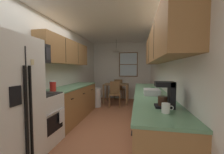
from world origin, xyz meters
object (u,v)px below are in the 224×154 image
dining_chair_near (115,92)px  trash_bin (97,97)px  stove_range (39,119)px  table_serving_bowl (116,83)px  coffee_maker (167,94)px  dining_table (116,87)px  mug_spare (153,89)px  microwave_over_range (31,53)px  storage_canister (53,86)px  mug_by_coffeemaker (166,108)px  refrigerator (3,106)px  dish_rack (152,92)px  dining_chair_far (119,88)px

dining_chair_near → trash_bin: dining_chair_near is taller
stove_range → table_serving_bowl: bearing=76.2°
trash_bin → coffee_maker: coffee_maker is taller
dining_table → table_serving_bowl: bearing=99.9°
dining_chair_near → table_serving_bowl: 0.71m
trash_bin → mug_spare: bearing=-46.8°
trash_bin → coffee_maker: bearing=-59.5°
stove_range → trash_bin: (0.29, 2.62, -0.13)m
microwave_over_range → storage_canister: microwave_over_range is taller
table_serving_bowl → microwave_over_range: bearing=-105.6°
mug_spare → storage_canister: bearing=-171.1°
dining_table → mug_by_coffeemaker: mug_by_coffeemaker is taller
refrigerator → storage_canister: (-0.06, 1.16, 0.12)m
dining_chair_near → table_serving_bowl: size_ratio=5.54×
mug_spare → dish_rack: size_ratio=0.37×
mug_spare → dining_chair_far: bearing=109.3°
microwave_over_range → dining_table: (0.99, 3.41, -1.02)m
dining_chair_far → dish_rack: bearing=-73.2°
dining_chair_far → table_serving_bowl: dining_chair_far is taller
coffee_maker → microwave_over_range: bearing=169.2°
dining_chair_near → dining_chair_far: size_ratio=1.00×
dish_rack → dining_chair_near: bearing=113.9°
microwave_over_range → dining_chair_far: 4.25m
dining_table → refrigerator: bearing=-101.3°
coffee_maker → mug_spare: size_ratio=2.47×
stove_range → trash_bin: stove_range is taller
stove_range → refrigerator: bearing=-85.9°
microwave_over_range → dining_chair_near: bearing=70.2°
dining_table → dining_chair_near: dining_chair_near is taller
dining_table → coffee_maker: coffee_maker is taller
mug_spare → table_serving_bowl: size_ratio=0.78×
storage_canister → mug_by_coffeemaker: bearing=-28.1°
trash_bin → refrigerator: bearing=-94.2°
dining_chair_far → coffee_maker: size_ratio=2.87×
dining_table → mug_spare: bearing=-66.3°
trash_bin → storage_canister: bearing=-97.9°
storage_canister → dining_chair_far: bearing=75.3°
mug_spare → refrigerator: bearing=-143.3°
dining_chair_near → microwave_over_range: bearing=-109.8°
refrigerator → mug_by_coffeemaker: 1.98m
coffee_maker → table_serving_bowl: size_ratio=1.93×
stove_range → dining_chair_far: bearing=77.0°
dining_chair_far → dish_rack: size_ratio=2.65×
microwave_over_range → trash_bin: microwave_over_range is taller
coffee_maker → stove_range: bearing=168.7°
storage_canister → table_serving_bowl: 3.18m
mug_spare → dish_rack: 0.35m
mug_spare → coffee_maker: bearing=-87.7°
dining_table → mug_spare: mug_spare is taller
stove_range → storage_canister: bearing=90.7°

